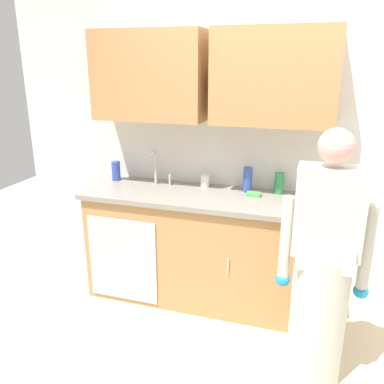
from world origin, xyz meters
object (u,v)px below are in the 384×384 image
object	(u,v)px
sponge	(254,194)
cup_by_sink	(205,181)
bottle_water_tall	(325,186)
knife_on_counter	(310,209)
person_at_sink	(321,281)
bottle_dish_liquid	(279,183)
sink	(154,191)
bottle_water_short	(248,180)
bottle_cleaner_spray	(116,171)

from	to	relation	value
sponge	cup_by_sink	bearing A→B (deg)	163.32
bottle_water_tall	knife_on_counter	size ratio (longest dim) A/B	0.77
person_at_sink	bottle_dish_liquid	world-z (taller)	person_at_sink
sink	bottle_water_short	size ratio (longest dim) A/B	2.44
bottle_dish_liquid	bottle_water_short	xyz separation A→B (m)	(-0.25, -0.03, 0.02)
bottle_water_short	sponge	size ratio (longest dim) A/B	1.87
person_at_sink	bottle_water_tall	bearing A→B (deg)	90.64
bottle_water_tall	cup_by_sink	distance (m)	0.98
bottle_water_short	bottle_water_tall	world-z (taller)	bottle_water_short
bottle_water_tall	knife_on_counter	world-z (taller)	bottle_water_tall
person_at_sink	sponge	xyz separation A→B (m)	(-0.54, 0.75, 0.26)
sink	bottle_water_tall	xyz separation A→B (m)	(1.37, 0.20, 0.11)
bottle_water_short	sponge	distance (m)	0.15
person_at_sink	sponge	bearing A→B (deg)	126.17
sponge	knife_on_counter	bearing A→B (deg)	-23.30
bottle_dish_liquid	bottle_water_tall	distance (m)	0.35
person_at_sink	cup_by_sink	xyz separation A→B (m)	(-0.99, 0.88, 0.30)
person_at_sink	bottle_water_tall	size ratio (longest dim) A/B	8.81
bottle_water_short	bottle_cleaner_spray	bearing A→B (deg)	-179.30
sink	cup_by_sink	size ratio (longest dim) A/B	5.14
knife_on_counter	bottle_water_short	bearing A→B (deg)	-111.44
bottle_water_short	knife_on_counter	world-z (taller)	bottle_water_short
cup_by_sink	sponge	xyz separation A→B (m)	(0.44, -0.13, -0.03)
bottle_cleaner_spray	knife_on_counter	world-z (taller)	bottle_cleaner_spray
person_at_sink	sponge	distance (m)	0.96
bottle_cleaner_spray	bottle_water_tall	size ratio (longest dim) A/B	0.93
cup_by_sink	bottle_cleaner_spray	bearing A→B (deg)	-176.65
sink	knife_on_counter	xyz separation A→B (m)	(1.27, -0.12, 0.02)
sink	bottle_dish_liquid	xyz separation A→B (m)	(1.01, 0.20, 0.10)
bottle_cleaner_spray	cup_by_sink	bearing A→B (deg)	3.35
sink	bottle_water_tall	bearing A→B (deg)	8.34
bottle_water_short	bottle_water_tall	xyz separation A→B (m)	(0.60, 0.03, -0.01)
person_at_sink	bottle_dish_liquid	distance (m)	1.01
sink	knife_on_counter	size ratio (longest dim) A/B	2.08
sink	knife_on_counter	world-z (taller)	sink
sink	bottle_water_tall	world-z (taller)	sink
bottle_water_short	person_at_sink	bearing A→B (deg)	-53.96
bottle_cleaner_spray	sponge	xyz separation A→B (m)	(1.26, -0.08, -0.07)
person_at_sink	cup_by_sink	bearing A→B (deg)	138.32
person_at_sink	bottle_water_tall	distance (m)	0.94
bottle_dish_liquid	bottle_water_tall	xyz separation A→B (m)	(0.35, 0.00, 0.01)
sponge	bottle_cleaner_spray	bearing A→B (deg)	176.17
sink	cup_by_sink	world-z (taller)	sink
sink	bottle_cleaner_spray	size ratio (longest dim) A/B	2.91
knife_on_counter	person_at_sink	bearing A→B (deg)	19.09
cup_by_sink	knife_on_counter	world-z (taller)	cup_by_sink
bottle_water_tall	sponge	distance (m)	0.56
cup_by_sink	sponge	size ratio (longest dim) A/B	0.88
cup_by_sink	person_at_sink	bearing A→B (deg)	-41.68
sink	sponge	xyz separation A→B (m)	(0.83, 0.07, 0.03)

